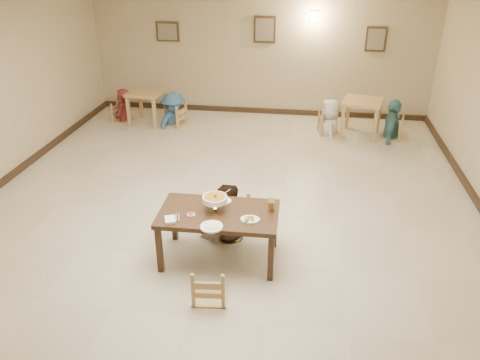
% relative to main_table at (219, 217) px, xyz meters
% --- Properties ---
extents(floor, '(10.00, 10.00, 0.00)m').
position_rel_main_table_xyz_m(floor, '(-0.15, 1.08, -0.63)').
color(floor, beige).
rests_on(floor, ground).
extents(ceiling, '(10.00, 10.00, 0.00)m').
position_rel_main_table_xyz_m(ceiling, '(-0.15, 1.08, 2.37)').
color(ceiling, silver).
rests_on(ceiling, wall_back).
extents(wall_back, '(10.00, 0.00, 10.00)m').
position_rel_main_table_xyz_m(wall_back, '(-0.15, 6.08, 0.87)').
color(wall_back, tan).
rests_on(wall_back, floor).
extents(baseboard_back, '(8.00, 0.06, 0.12)m').
position_rel_main_table_xyz_m(baseboard_back, '(-0.15, 6.05, -0.57)').
color(baseboard_back, '#2E2115').
rests_on(baseboard_back, floor).
extents(picture_a, '(0.55, 0.04, 0.45)m').
position_rel_main_table_xyz_m(picture_a, '(-2.35, 6.04, 1.27)').
color(picture_a, '#392A17').
rests_on(picture_a, wall_back).
extents(picture_b, '(0.50, 0.04, 0.60)m').
position_rel_main_table_xyz_m(picture_b, '(-0.05, 6.04, 1.37)').
color(picture_b, '#392A17').
rests_on(picture_b, wall_back).
extents(picture_c, '(0.45, 0.04, 0.55)m').
position_rel_main_table_xyz_m(picture_c, '(2.45, 6.04, 1.22)').
color(picture_c, '#392A17').
rests_on(picture_c, wall_back).
extents(wall_sconce, '(0.16, 0.05, 0.22)m').
position_rel_main_table_xyz_m(wall_sconce, '(1.05, 6.04, 1.67)').
color(wall_sconce, '#FFD88C').
rests_on(wall_sconce, wall_back).
extents(main_table, '(1.53, 0.88, 0.71)m').
position_rel_main_table_xyz_m(main_table, '(0.00, 0.00, 0.00)').
color(main_table, '#392517').
rests_on(main_table, floor).
extents(chair_far, '(0.48, 0.48, 1.03)m').
position_rel_main_table_xyz_m(chair_far, '(0.02, 0.68, -0.12)').
color(chair_far, tan).
rests_on(chair_far, floor).
extents(chair_near, '(0.41, 0.41, 0.88)m').
position_rel_main_table_xyz_m(chair_near, '(0.03, -0.77, -0.19)').
color(chair_near, tan).
rests_on(chair_near, floor).
extents(main_diner, '(0.92, 0.81, 1.58)m').
position_rel_main_table_xyz_m(main_diner, '(-0.03, 0.58, 0.16)').
color(main_diner, gray).
rests_on(main_diner, floor).
extents(curry_warmer, '(0.35, 0.31, 0.28)m').
position_rel_main_table_xyz_m(curry_warmer, '(-0.05, 0.03, 0.25)').
color(curry_warmer, silver).
rests_on(curry_warmer, main_table).
extents(rice_plate_far, '(0.27, 0.27, 0.06)m').
position_rel_main_table_xyz_m(rice_plate_far, '(-0.02, 0.27, 0.09)').
color(rice_plate_far, white).
rests_on(rice_plate_far, main_table).
extents(rice_plate_near, '(0.28, 0.28, 0.06)m').
position_rel_main_table_xyz_m(rice_plate_near, '(-0.02, -0.37, 0.09)').
color(rice_plate_near, white).
rests_on(rice_plate_near, main_table).
extents(fried_plate, '(0.24, 0.24, 0.05)m').
position_rel_main_table_xyz_m(fried_plate, '(0.42, -0.14, 0.10)').
color(fried_plate, white).
rests_on(fried_plate, main_table).
extents(chili_dish, '(0.10, 0.10, 0.02)m').
position_rel_main_table_xyz_m(chili_dish, '(-0.33, -0.13, 0.09)').
color(chili_dish, white).
rests_on(chili_dish, main_table).
extents(napkin_cutlery, '(0.20, 0.28, 0.03)m').
position_rel_main_table_xyz_m(napkin_cutlery, '(-0.55, -0.29, 0.10)').
color(napkin_cutlery, white).
rests_on(napkin_cutlery, main_table).
extents(drink_glass, '(0.08, 0.08, 0.17)m').
position_rel_main_table_xyz_m(drink_glass, '(0.65, 0.13, 0.16)').
color(drink_glass, white).
rests_on(drink_glass, main_table).
extents(bg_table_left, '(0.83, 0.83, 0.76)m').
position_rel_main_table_xyz_m(bg_table_left, '(-2.62, 4.95, -0.01)').
color(bg_table_left, tan).
rests_on(bg_table_left, floor).
extents(bg_table_right, '(0.95, 0.95, 0.79)m').
position_rel_main_table_xyz_m(bg_table_right, '(2.19, 4.85, 0.02)').
color(bg_table_right, tan).
rests_on(bg_table_right, floor).
extents(bg_chair_ll, '(0.41, 0.41, 0.88)m').
position_rel_main_table_xyz_m(bg_chair_ll, '(-3.25, 4.99, -0.19)').
color(bg_chair_ll, tan).
rests_on(bg_chair_ll, floor).
extents(bg_chair_lr, '(0.47, 0.47, 1.00)m').
position_rel_main_table_xyz_m(bg_chair_lr, '(-1.99, 4.90, -0.13)').
color(bg_chair_lr, tan).
rests_on(bg_chair_lr, floor).
extents(bg_chair_rl, '(0.45, 0.45, 0.95)m').
position_rel_main_table_xyz_m(bg_chair_rl, '(1.54, 4.91, -0.16)').
color(bg_chair_rl, tan).
rests_on(bg_chair_rl, floor).
extents(bg_chair_rr, '(0.45, 0.45, 0.95)m').
position_rel_main_table_xyz_m(bg_chair_rr, '(2.85, 4.84, -0.16)').
color(bg_chair_rr, tan).
rests_on(bg_chair_rr, floor).
extents(bg_diner_a, '(0.38, 0.57, 1.55)m').
position_rel_main_table_xyz_m(bg_diner_a, '(-3.25, 4.99, 0.14)').
color(bg_diner_a, maroon).
rests_on(bg_diner_a, floor).
extents(bg_diner_b, '(0.91, 1.14, 1.54)m').
position_rel_main_table_xyz_m(bg_diner_b, '(-1.99, 4.90, 0.14)').
color(bg_diner_b, teal).
rests_on(bg_diner_b, floor).
extents(bg_diner_c, '(0.59, 0.81, 1.53)m').
position_rel_main_table_xyz_m(bg_diner_c, '(1.54, 4.91, 0.14)').
color(bg_diner_c, silver).
rests_on(bg_diner_c, floor).
extents(bg_diner_d, '(0.62, 1.05, 1.68)m').
position_rel_main_table_xyz_m(bg_diner_d, '(2.85, 4.84, 0.21)').
color(bg_diner_d, teal).
rests_on(bg_diner_d, floor).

